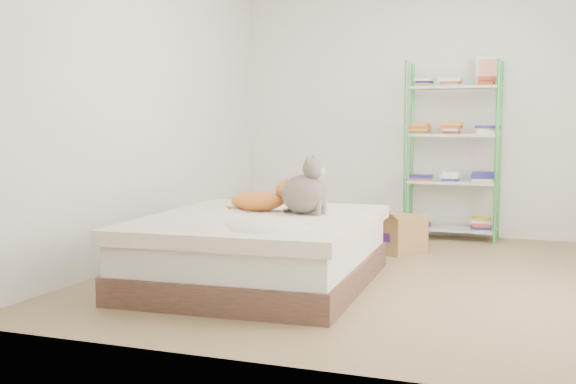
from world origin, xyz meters
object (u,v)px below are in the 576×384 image
at_px(orange_cat, 258,198).
at_px(shelf_unit, 453,150).
at_px(bed, 260,250).
at_px(cardboard_box, 393,233).
at_px(white_bin, 269,212).
at_px(grey_cat, 304,186).

relative_size(orange_cat, shelf_unit, 0.27).
bearing_deg(bed, cardboard_box, 65.44).
bearing_deg(cardboard_box, bed, -79.65).
bearing_deg(orange_cat, bed, -86.66).
distance_m(bed, shelf_unit, 2.70).
relative_size(bed, white_bin, 5.03).
xyz_separation_m(orange_cat, shelf_unit, (1.12, 2.17, 0.28)).
bearing_deg(orange_cat, grey_cat, -28.42).
distance_m(shelf_unit, cardboard_box, 1.19).
bearing_deg(white_bin, cardboard_box, -27.57).
relative_size(cardboard_box, white_bin, 1.61).
height_order(grey_cat, white_bin, grey_cat).
height_order(shelf_unit, cardboard_box, shelf_unit).
relative_size(grey_cat, shelf_unit, 0.23).
xyz_separation_m(orange_cat, cardboard_box, (0.74, 1.28, -0.40)).
xyz_separation_m(shelf_unit, white_bin, (-1.85, -0.12, -0.66)).
bearing_deg(grey_cat, cardboard_box, -10.25).
distance_m(bed, grey_cat, 0.55).
relative_size(shelf_unit, cardboard_box, 2.80).
distance_m(bed, white_bin, 2.47).
bearing_deg(grey_cat, bed, 136.49).
bearing_deg(white_bin, grey_cat, -62.20).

